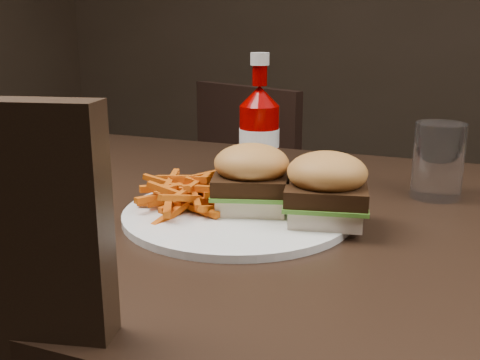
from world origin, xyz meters
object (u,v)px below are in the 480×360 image
at_px(dining_table, 279,225).
at_px(ketchup_bottle, 259,145).
at_px(chair_far, 286,220).
at_px(plate, 237,214).
at_px(tumbler, 438,161).

bearing_deg(dining_table, ketchup_bottle, 119.80).
relative_size(dining_table, ketchup_bottle, 9.28).
distance_m(chair_far, plate, 0.96).
height_order(chair_far, plate, plate).
height_order(ketchup_bottle, tumbler, ketchup_bottle).
bearing_deg(plate, ketchup_bottle, 101.18).
distance_m(dining_table, chair_far, 0.92).
xyz_separation_m(plate, ketchup_bottle, (-0.04, 0.19, 0.06)).
relative_size(dining_table, plate, 3.91).
relative_size(chair_far, ketchup_bottle, 3.01).
relative_size(dining_table, chair_far, 3.09).
distance_m(plate, ketchup_bottle, 0.20).
distance_m(chair_far, tumbler, 0.90).
height_order(chair_far, ketchup_bottle, ketchup_bottle).
xyz_separation_m(chair_far, plate, (0.20, -0.88, 0.33)).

